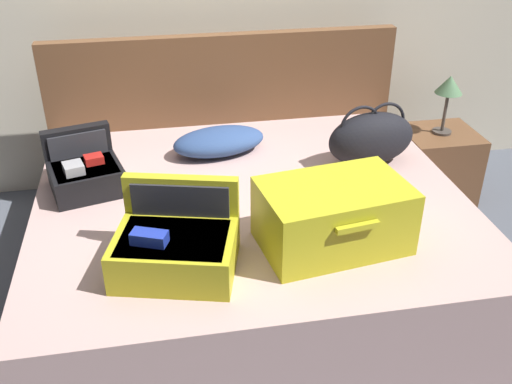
% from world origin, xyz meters
% --- Properties ---
extents(ground_plane, '(12.00, 12.00, 0.00)m').
position_xyz_m(ground_plane, '(0.00, 0.00, 0.00)').
color(ground_plane, '#4C515B').
extents(bed, '(2.03, 1.78, 0.50)m').
position_xyz_m(bed, '(0.00, 0.40, 0.25)').
color(bed, '#BC9993').
rests_on(bed, ground).
extents(headboard, '(2.07, 0.08, 1.04)m').
position_xyz_m(headboard, '(0.00, 1.33, 0.52)').
color(headboard, brown).
rests_on(headboard, ground).
extents(hard_case_large, '(0.64, 0.46, 0.27)m').
position_xyz_m(hard_case_large, '(0.26, -0.05, 0.64)').
color(hard_case_large, gold).
rests_on(hard_case_large, bed).
extents(hard_case_medium, '(0.54, 0.47, 0.32)m').
position_xyz_m(hard_case_medium, '(-0.38, -0.09, 0.61)').
color(hard_case_medium, gold).
rests_on(hard_case_medium, bed).
extents(hard_case_small, '(0.40, 0.40, 0.27)m').
position_xyz_m(hard_case_small, '(-0.77, 0.62, 0.59)').
color(hard_case_small, black).
rests_on(hard_case_small, bed).
extents(duffel_bag, '(0.50, 0.29, 0.33)m').
position_xyz_m(duffel_bag, '(0.67, 0.63, 0.65)').
color(duffel_bag, black).
rests_on(duffel_bag, bed).
extents(pillow_near_headboard, '(0.54, 0.35, 0.14)m').
position_xyz_m(pillow_near_headboard, '(-0.09, 0.90, 0.57)').
color(pillow_near_headboard, navy).
rests_on(pillow_near_headboard, bed).
extents(nightstand, '(0.44, 0.40, 0.45)m').
position_xyz_m(nightstand, '(1.29, 1.04, 0.23)').
color(nightstand, brown).
rests_on(nightstand, ground).
extents(table_lamp, '(0.16, 0.16, 0.36)m').
position_xyz_m(table_lamp, '(1.29, 1.04, 0.73)').
color(table_lamp, '#3F3833').
rests_on(table_lamp, nightstand).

